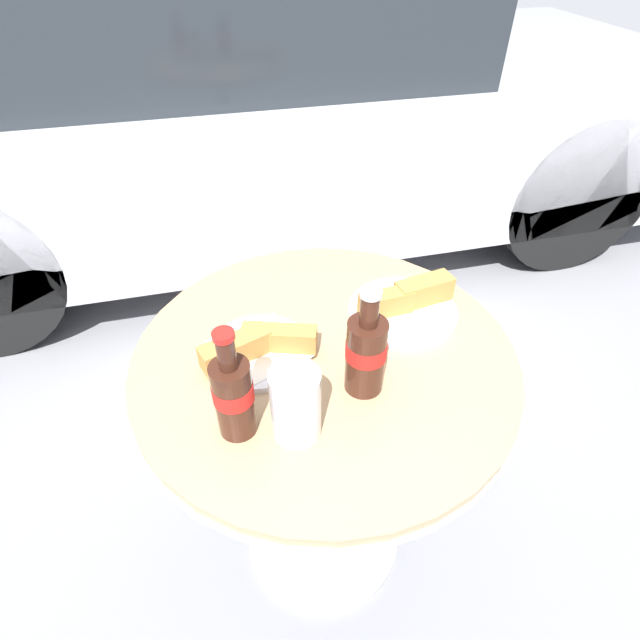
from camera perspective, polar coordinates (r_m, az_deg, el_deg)
name	(u,v)px	position (r m, az deg, el deg)	size (l,w,h in m)	color
ground_plane	(323,535)	(1.55, 0.35, -23.37)	(30.00, 30.00, 0.00)	gray
bistro_table	(324,409)	(1.07, 0.48, -10.12)	(0.74, 0.74, 0.73)	#B7B7BC
cola_bottle_left	(366,352)	(0.83, 5.27, -3.63)	(0.07, 0.07, 0.21)	#3D1E14
cola_bottle_right	(233,394)	(0.78, -9.87, -8.36)	(0.06, 0.06, 0.21)	#3D1E14
drinking_glass	(296,406)	(0.78, -2.78, -9.83)	(0.08, 0.08, 0.13)	silver
lunch_plate_near	(258,348)	(0.93, -7.11, -3.15)	(0.22, 0.20, 0.06)	white
lunch_plate_far	(405,304)	(1.04, 9.70, 1.77)	(0.22, 0.22, 0.07)	white
parked_car	(257,102)	(2.62, -7.24, 23.52)	(4.05, 1.68, 1.31)	#B7B7BC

